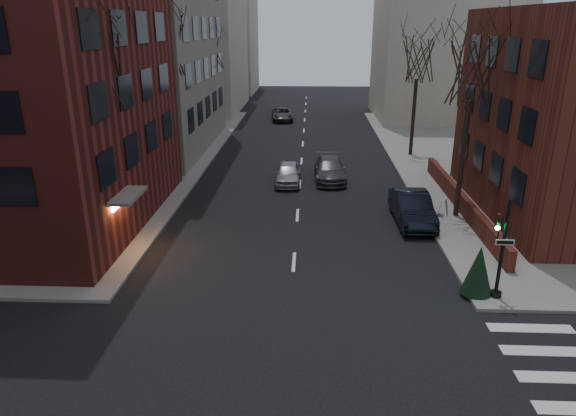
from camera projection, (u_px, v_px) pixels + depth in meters
The scene contains 18 objects.
low_wall_right at pixel (461, 201), 29.26m from camera, with size 0.35×16.00×1.00m, color #59241A.
building_distant_la at pixel (181, 33), 61.22m from camera, with size 14.00×16.00×18.00m, color #BAB19D.
building_distant_ra at pixel (444, 44), 55.62m from camera, with size 14.00×14.00×16.00m, color #BAB19D.
building_distant_lb at pixel (222, 45), 77.78m from camera, with size 10.00×12.00×14.00m, color #BAB19D.
traffic_signal at pixel (500, 255), 19.49m from camera, with size 0.76×0.44×4.00m.
tree_left_a at pixel (97, 65), 22.64m from camera, with size 4.18×4.18×10.26m.
tree_left_b at pixel (168, 44), 33.76m from camera, with size 4.40×4.40×10.80m.
tree_left_c at pixel (209, 48), 47.21m from camera, with size 3.96×3.96×9.72m.
tree_right_a at pixel (473, 69), 25.82m from camera, with size 3.96×3.96×9.72m.
tree_right_b at pixel (418, 59), 39.12m from camera, with size 3.74×3.74×9.18m.
streetlamp_near at pixel (167, 126), 31.57m from camera, with size 0.36×0.36×6.28m.
streetlamp_far at pixel (221, 87), 50.35m from camera, with size 0.36×0.36×6.28m.
parked_sedan at pixel (412, 208), 27.60m from camera, with size 1.77×5.08×1.67m, color black.
car_lane_silver at pixel (288, 173), 34.41m from camera, with size 1.66×4.12×1.40m, color #A8A8AD.
car_lane_gray at pixel (330, 170), 35.16m from camera, with size 2.07×5.08×1.47m, color #3D3D42.
car_lane_far at pixel (282, 114), 56.59m from camera, with size 2.24×4.87×1.35m, color #3B3B3F.
sandwich_board at pixel (443, 207), 28.41m from camera, with size 0.40×0.55×0.89m, color silver.
evergreen_shrub at pixel (479, 270), 19.99m from camera, with size 1.21×1.21×2.01m, color black.
Camera 1 is at (0.66, -9.05, 10.26)m, focal length 32.00 mm.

